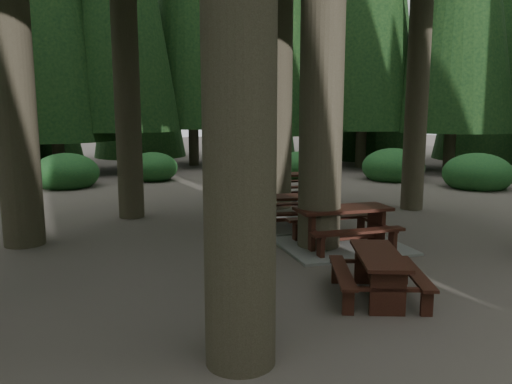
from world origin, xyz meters
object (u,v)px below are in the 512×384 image
picnic_table_c (282,217)px  picnic_table_d (293,182)px  picnic_table_e (378,269)px  picnic_table_a (342,233)px

picnic_table_c → picnic_table_d: size_ratio=1.25×
picnic_table_c → picnic_table_d: 3.89m
picnic_table_d → picnic_table_e: (-3.78, -7.47, -0.07)m
picnic_table_a → picnic_table_e: picnic_table_a is taller
picnic_table_c → picnic_table_e: 4.66m
picnic_table_a → picnic_table_e: size_ratio=1.41×
picnic_table_c → picnic_table_a: bearing=-68.5°
picnic_table_c → picnic_table_e: bearing=-86.5°
picnic_table_a → picnic_table_c: size_ratio=1.06×
picnic_table_e → picnic_table_d: bearing=6.5°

